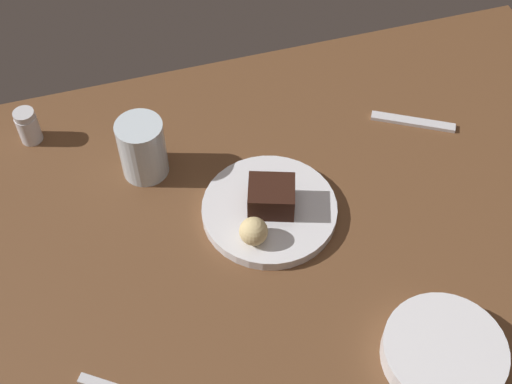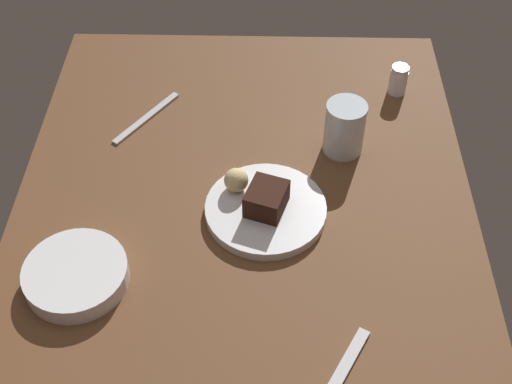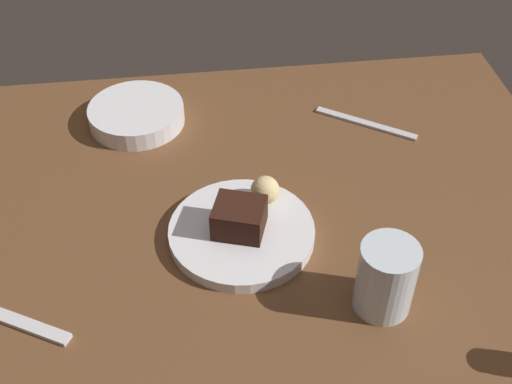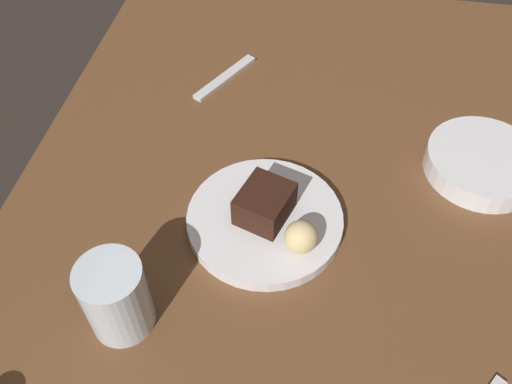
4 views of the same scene
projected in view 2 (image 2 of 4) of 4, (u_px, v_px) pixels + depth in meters
The scene contains 9 objects.
dining_table at pixel (243, 238), 120.94cm from camera, with size 120.00×84.00×3.00cm, color brown.
dessert_plate at pixel (266, 210), 122.23cm from camera, with size 21.80×21.80×1.83cm, color silver.
chocolate_cake_slice at pixel (266, 199), 119.64cm from camera, with size 7.31×6.40×4.68cm, color black.
bread_roll at pixel (236, 180), 122.90cm from camera, with size 4.45×4.45×4.45cm, color #DBC184.
salt_shaker at pixel (398, 80), 144.19cm from camera, with size 3.80×3.80×6.53cm.
water_glass at pixel (345, 128), 130.56cm from camera, with size 7.80×7.80×10.77cm, color silver.
side_bowl at pixel (76, 275), 111.51cm from camera, with size 17.11×17.11×3.39cm, color silver.
dessert_spoon at pixel (344, 368), 101.47cm from camera, with size 15.00×1.80×0.70cm, color silver.
butter_knife at pixel (147, 118), 140.39cm from camera, with size 19.00×1.40×0.50cm, color silver.
Camera 2 is at (-76.48, -4.09, 95.48)cm, focal length 47.92 mm.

